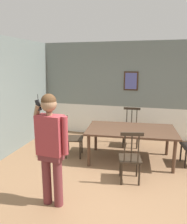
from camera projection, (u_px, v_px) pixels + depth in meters
ground_plane at (108, 190)px, 3.78m from camera, size 6.70×6.70×0.00m
room_back_partition at (129, 92)px, 6.35m from camera, size 5.34×0.17×2.79m
dining_table at (131, 132)px, 4.81m from camera, size 2.03×1.26×0.75m
chair_by_doorway at (72, 137)px, 5.09m from camera, size 0.49×0.49×0.95m
chair_at_table_head at (131, 128)px, 5.75m from camera, size 0.46×0.46×1.01m
chair_opposite_corner at (130, 158)px, 3.95m from camera, size 0.47×0.47×1.02m
person_figure at (51, 143)px, 3.19m from camera, size 0.56×0.24×1.76m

